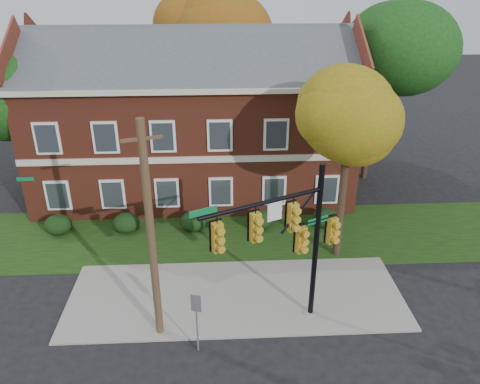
{
  "coord_description": "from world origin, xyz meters",
  "views": [
    {
      "loc": [
        -0.65,
        -14.88,
        12.58
      ],
      "look_at": [
        0.28,
        3.0,
        3.95
      ],
      "focal_mm": 35.0,
      "sensor_mm": 36.0,
      "label": 1
    }
  ],
  "objects_px": {
    "apartment_building": "(193,111)",
    "hedge_center": "(193,221)",
    "hedge_far_left": "(58,225)",
    "tree_far_rear": "(214,26)",
    "hedge_right": "(259,219)",
    "tree_right_rear": "(385,52)",
    "traffic_signal": "(290,235)",
    "sign_post": "(196,314)",
    "hedge_left": "(126,223)",
    "tree_left_rear": "(10,89)",
    "utility_pole": "(151,236)",
    "tree_near_right": "(356,123)",
    "hedge_far_right": "(325,218)"
  },
  "relations": [
    {
      "from": "hedge_far_left",
      "to": "tree_far_rear",
      "type": "height_order",
      "value": "tree_far_rear"
    },
    {
      "from": "hedge_center",
      "to": "tree_right_rear",
      "type": "xyz_separation_m",
      "value": [
        11.31,
        6.11,
        7.6
      ]
    },
    {
      "from": "hedge_far_left",
      "to": "traffic_signal",
      "type": "xyz_separation_m",
      "value": [
        10.87,
        -7.48,
        3.52
      ]
    },
    {
      "from": "hedge_far_left",
      "to": "tree_left_rear",
      "type": "xyz_separation_m",
      "value": [
        -2.73,
        4.14,
        6.16
      ]
    },
    {
      "from": "apartment_building",
      "to": "hedge_center",
      "type": "height_order",
      "value": "apartment_building"
    },
    {
      "from": "hedge_far_left",
      "to": "hedge_far_right",
      "type": "height_order",
      "value": "same"
    },
    {
      "from": "hedge_far_left",
      "to": "tree_left_rear",
      "type": "relative_size",
      "value": 0.16
    },
    {
      "from": "apartment_building",
      "to": "hedge_center",
      "type": "bearing_deg",
      "value": -90.0
    },
    {
      "from": "hedge_right",
      "to": "tree_left_rear",
      "type": "distance_m",
      "value": 15.17
    },
    {
      "from": "utility_pole",
      "to": "sign_post",
      "type": "distance_m",
      "value": 3.14
    },
    {
      "from": "tree_far_rear",
      "to": "tree_left_rear",
      "type": "bearing_deg",
      "value": -141.03
    },
    {
      "from": "hedge_far_right",
      "to": "utility_pole",
      "type": "xyz_separation_m",
      "value": [
        -7.98,
        -7.7,
        3.76
      ]
    },
    {
      "from": "hedge_far_right",
      "to": "tree_right_rear",
      "type": "relative_size",
      "value": 0.13
    },
    {
      "from": "tree_left_rear",
      "to": "utility_pole",
      "type": "xyz_separation_m",
      "value": [
        8.75,
        -11.84,
        -2.4
      ]
    },
    {
      "from": "hedge_center",
      "to": "sign_post",
      "type": "bearing_deg",
      "value": -86.71
    },
    {
      "from": "apartment_building",
      "to": "tree_left_rear",
      "type": "xyz_separation_m",
      "value": [
        -9.73,
        -1.12,
        1.69
      ]
    },
    {
      "from": "hedge_left",
      "to": "hedge_far_right",
      "type": "bearing_deg",
      "value": 0.0
    },
    {
      "from": "apartment_building",
      "to": "utility_pole",
      "type": "relative_size",
      "value": 2.23
    },
    {
      "from": "hedge_right",
      "to": "hedge_far_right",
      "type": "bearing_deg",
      "value": 0.0
    },
    {
      "from": "apartment_building",
      "to": "sign_post",
      "type": "height_order",
      "value": "apartment_building"
    },
    {
      "from": "hedge_center",
      "to": "tree_far_rear",
      "type": "xyz_separation_m",
      "value": [
        1.34,
        13.09,
        8.32
      ]
    },
    {
      "from": "hedge_far_left",
      "to": "hedge_center",
      "type": "relative_size",
      "value": 1.0
    },
    {
      "from": "hedge_left",
      "to": "tree_left_rear",
      "type": "xyz_separation_m",
      "value": [
        -6.23,
        4.14,
        6.16
      ]
    },
    {
      "from": "hedge_far_right",
      "to": "tree_left_rear",
      "type": "xyz_separation_m",
      "value": [
        -16.73,
        4.14,
        6.16
      ]
    },
    {
      "from": "hedge_far_left",
      "to": "hedge_left",
      "type": "height_order",
      "value": "same"
    },
    {
      "from": "tree_far_rear",
      "to": "hedge_left",
      "type": "bearing_deg",
      "value": -110.29
    },
    {
      "from": "tree_near_right",
      "to": "hedge_left",
      "type": "bearing_deg",
      "value": 165.19
    },
    {
      "from": "traffic_signal",
      "to": "utility_pole",
      "type": "relative_size",
      "value": 0.77
    },
    {
      "from": "tree_far_rear",
      "to": "sign_post",
      "type": "bearing_deg",
      "value": -92.21
    },
    {
      "from": "hedge_far_right",
      "to": "traffic_signal",
      "type": "relative_size",
      "value": 0.21
    },
    {
      "from": "apartment_building",
      "to": "sign_post",
      "type": "distance_m",
      "value": 14.35
    },
    {
      "from": "hedge_far_left",
      "to": "hedge_left",
      "type": "relative_size",
      "value": 1.0
    },
    {
      "from": "utility_pole",
      "to": "hedge_far_right",
      "type": "bearing_deg",
      "value": 26.33
    },
    {
      "from": "hedge_right",
      "to": "tree_right_rear",
      "type": "bearing_deg",
      "value": 38.02
    },
    {
      "from": "apartment_building",
      "to": "hedge_center",
      "type": "distance_m",
      "value": 6.89
    },
    {
      "from": "tree_left_rear",
      "to": "traffic_signal",
      "type": "relative_size",
      "value": 1.36
    },
    {
      "from": "hedge_far_left",
      "to": "traffic_signal",
      "type": "distance_m",
      "value": 13.65
    },
    {
      "from": "tree_near_right",
      "to": "sign_post",
      "type": "height_order",
      "value": "tree_near_right"
    },
    {
      "from": "tree_right_rear",
      "to": "tree_far_rear",
      "type": "relative_size",
      "value": 0.92
    },
    {
      "from": "hedge_far_right",
      "to": "tree_near_right",
      "type": "bearing_deg",
      "value": -85.48
    },
    {
      "from": "traffic_signal",
      "to": "sign_post",
      "type": "bearing_deg",
      "value": 175.13
    },
    {
      "from": "tree_far_rear",
      "to": "tree_right_rear",
      "type": "bearing_deg",
      "value": -35.0
    },
    {
      "from": "tree_far_rear",
      "to": "traffic_signal",
      "type": "bearing_deg",
      "value": -83.0
    },
    {
      "from": "hedge_far_left",
      "to": "utility_pole",
      "type": "relative_size",
      "value": 0.17
    },
    {
      "from": "hedge_center",
      "to": "hedge_far_right",
      "type": "height_order",
      "value": "same"
    },
    {
      "from": "hedge_center",
      "to": "tree_near_right",
      "type": "distance_m",
      "value": 9.9
    },
    {
      "from": "hedge_left",
      "to": "tree_near_right",
      "type": "xyz_separation_m",
      "value": [
        10.72,
        -2.83,
        6.14
      ]
    },
    {
      "from": "hedge_left",
      "to": "utility_pole",
      "type": "relative_size",
      "value": 0.17
    },
    {
      "from": "hedge_left",
      "to": "tree_right_rear",
      "type": "distance_m",
      "value": 17.74
    },
    {
      "from": "tree_near_right",
      "to": "sign_post",
      "type": "xyz_separation_m",
      "value": [
        -6.72,
        -5.87,
        -4.97
      ]
    }
  ]
}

